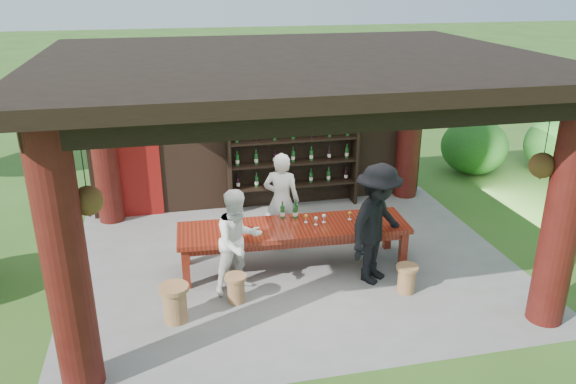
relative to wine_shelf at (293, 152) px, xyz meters
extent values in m
plane|color=#2D5119|center=(-0.56, -2.45, -1.20)|extent=(90.00, 90.00, 0.00)
cube|color=slate|center=(-0.56, -2.45, -1.25)|extent=(7.40, 5.90, 0.10)
cube|color=black|center=(-0.56, 0.30, 0.45)|extent=(7.00, 0.18, 3.30)
cube|color=maroon|center=(-3.16, 0.20, -0.20)|extent=(0.95, 0.06, 2.00)
cylinder|color=#380C0A|center=(-3.71, -4.85, 0.45)|extent=(0.50, 0.50, 3.30)
cylinder|color=#380C0A|center=(2.59, -4.85, 0.45)|extent=(0.50, 0.50, 3.30)
cylinder|color=#380C0A|center=(-3.71, 0.10, 0.45)|extent=(0.50, 0.50, 3.30)
cylinder|color=#380C0A|center=(2.59, 0.10, 0.45)|extent=(0.50, 0.50, 3.30)
cube|color=black|center=(-0.56, -4.85, 1.95)|extent=(6.70, 0.35, 0.35)
cube|color=black|center=(-3.71, -2.45, 1.95)|extent=(0.30, 5.20, 0.30)
cube|color=black|center=(2.59, -2.45, 1.95)|extent=(0.30, 5.20, 0.30)
cube|color=black|center=(-0.56, -2.45, 2.20)|extent=(7.50, 6.00, 0.20)
cylinder|color=black|center=(-3.41, -4.65, 1.43)|extent=(0.01, 0.01, 0.75)
cone|color=black|center=(-3.41, -4.65, 0.97)|extent=(0.32, 0.32, 0.18)
sphere|color=#1E5919|center=(-3.41, -4.65, 1.08)|extent=(0.34, 0.34, 0.34)
cylinder|color=black|center=(2.29, -4.65, 1.43)|extent=(0.01, 0.01, 0.75)
cone|color=black|center=(2.29, -4.65, 0.97)|extent=(0.32, 0.32, 0.18)
sphere|color=#1E5919|center=(2.29, -4.65, 1.08)|extent=(0.34, 0.34, 0.34)
cube|color=#5C160D|center=(-0.58, -2.57, -0.49)|extent=(3.84, 1.15, 0.08)
cube|color=#5C160D|center=(-0.58, -2.57, -0.59)|extent=(3.63, 0.99, 0.12)
cube|color=#5C160D|center=(-2.37, -2.88, -0.86)|extent=(0.13, 0.13, 0.67)
cube|color=#5C160D|center=(1.18, -3.04, -0.86)|extent=(0.13, 0.13, 0.67)
cube|color=#5C160D|center=(-2.34, -2.10, -0.86)|extent=(0.13, 0.13, 0.67)
cube|color=#5C160D|center=(1.22, -2.26, -0.86)|extent=(0.13, 0.13, 0.67)
cylinder|color=olive|center=(-1.67, -3.45, -1.01)|extent=(0.26, 0.26, 0.39)
cylinder|color=olive|center=(-1.67, -3.45, -0.78)|extent=(0.33, 0.33, 0.05)
cylinder|color=olive|center=(0.94, -3.74, -1.00)|extent=(0.27, 0.27, 0.40)
cylinder|color=olive|center=(0.94, -3.74, -0.78)|extent=(0.34, 0.34, 0.05)
cylinder|color=olive|center=(-2.58, -3.76, -0.95)|extent=(0.34, 0.34, 0.49)
cylinder|color=olive|center=(-2.58, -3.76, -0.67)|extent=(0.43, 0.43, 0.07)
imported|color=silver|center=(-0.62, -1.77, -0.32)|extent=(0.76, 0.64, 1.76)
imported|color=white|center=(-1.57, -3.11, -0.37)|extent=(0.99, 0.90, 1.67)
imported|color=black|center=(0.59, -3.28, -0.22)|extent=(1.45, 1.37, 1.97)
cube|color=#BF6672|center=(-1.55, -2.60, -0.38)|extent=(0.27, 0.19, 0.14)
ellipsoid|color=#194C14|center=(4.81, 1.13, -0.62)|extent=(1.60, 1.60, 1.36)
ellipsoid|color=#194C14|center=(6.90, 0.82, -0.62)|extent=(1.60, 1.60, 1.36)
camera|label=1|loc=(-2.48, -10.75, 3.44)|focal=35.00mm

